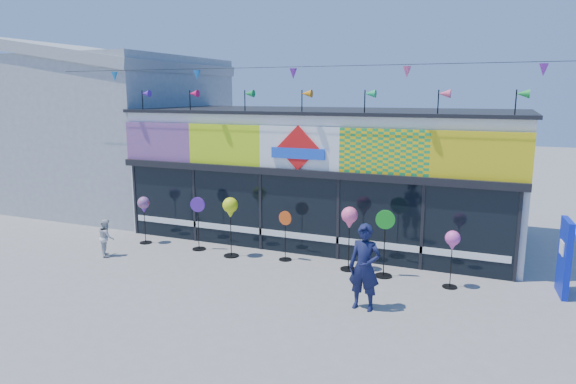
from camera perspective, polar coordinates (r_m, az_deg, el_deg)
The scene contains 13 objects.
ground at distance 12.18m, azimuth -4.91°, elevation -11.36°, with size 80.00×80.00×0.00m, color slate.
kite_shop at distance 16.95m, azimuth 4.33°, elevation 2.20°, with size 16.00×5.70×5.31m.
neighbour_building at distance 22.88m, azimuth -19.36°, elevation 6.79°, with size 8.18×7.20×6.87m.
blue_sign at distance 13.48m, azimuth 28.37°, elevation -6.41°, with size 0.21×0.91×1.79m.
spinner_0 at distance 16.45m, azimuth -15.73°, elevation -1.52°, with size 0.37×0.37×1.48m.
spinner_1 at distance 15.49m, azimuth -9.95°, elevation -3.30°, with size 0.45×0.41×1.60m.
spinner_2 at distance 14.59m, azimuth -6.43°, elevation -1.94°, with size 0.44×0.44×1.73m.
spinner_3 at distance 14.33m, azimuth -0.31°, elevation -4.72°, with size 0.40×0.36×1.41m.
spinner_4 at distance 13.49m, azimuth 6.85°, elevation -3.07°, with size 0.43×0.43×1.71m.
spinner_5 at distance 13.24m, azimuth 10.67°, elevation -5.46°, with size 0.49×0.44×1.74m.
spinner_6 at distance 12.85m, azimuth 17.81°, elevation -5.34°, with size 0.36×0.36×1.41m.
adult_man at distance 11.23m, azimuth 8.50°, elevation -8.26°, with size 0.69×0.45×1.89m, color #121639.
child at distance 15.67m, azimuth -19.52°, elevation -4.78°, with size 0.52×0.30×1.08m, color silver.
Camera 1 is at (5.29, -9.96, 4.62)m, focal length 32.00 mm.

